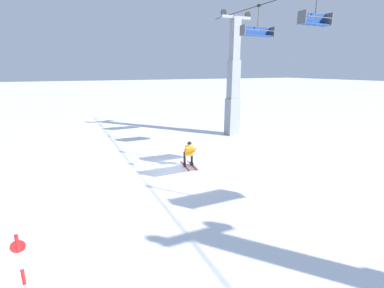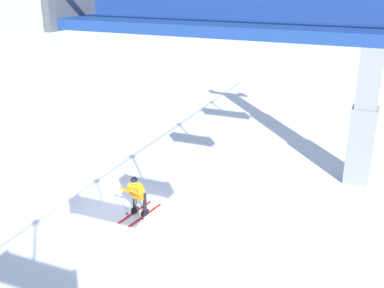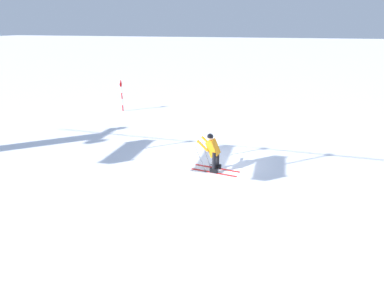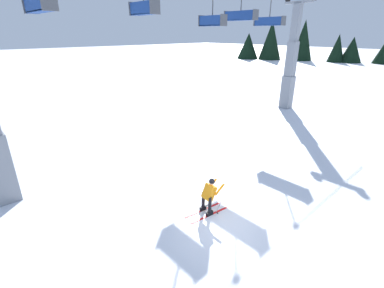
{
  "view_description": "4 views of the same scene",
  "coord_description": "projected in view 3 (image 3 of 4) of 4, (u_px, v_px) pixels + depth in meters",
  "views": [
    {
      "loc": [
        13.19,
        -4.95,
        5.07
      ],
      "look_at": [
        -0.74,
        1.52,
        1.02
      ],
      "focal_mm": 26.43,
      "sensor_mm": 36.0,
      "label": 1
    },
    {
      "loc": [
        11.69,
        7.93,
        7.53
      ],
      "look_at": [
        -0.46,
        2.71,
        2.58
      ],
      "focal_mm": 43.73,
      "sensor_mm": 36.0,
      "label": 2
    },
    {
      "loc": [
        -2.17,
        11.63,
        5.09
      ],
      "look_at": [
        0.88,
        0.71,
        0.85
      ],
      "focal_mm": 29.9,
      "sensor_mm": 36.0,
      "label": 3
    },
    {
      "loc": [
        -6.53,
        -5.15,
        6.51
      ],
      "look_at": [
        0.85,
        2.87,
        2.06
      ],
      "focal_mm": 25.71,
      "sensor_mm": 36.0,
      "label": 4
    }
  ],
  "objects": [
    {
      "name": "trail_marker_pole",
      "position": [
        122.0,
        95.0,
        19.73
      ],
      "size": [
        0.07,
        0.28,
        1.92
      ],
      "color": "red",
      "rests_on": "ground_plane"
    },
    {
      "name": "ground_plane",
      "position": [
        218.0,
        160.0,
        12.83
      ],
      "size": [
        260.0,
        260.0,
        0.0
      ],
      "primitive_type": "plane",
      "color": "white"
    },
    {
      "name": "skier_carving_main",
      "position": [
        213.0,
        150.0,
        11.65
      ],
      "size": [
        1.8,
        0.79,
        1.53
      ],
      "color": "red",
      "rests_on": "ground_plane"
    }
  ]
}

